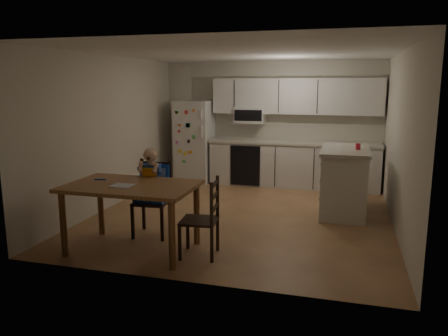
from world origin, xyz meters
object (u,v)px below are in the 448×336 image
kitchen_island (344,180)px  chair_booster (153,182)px  red_cup (358,147)px  chair_side (207,213)px  dining_table (131,193)px  refrigerator (195,141)px

kitchen_island → chair_booster: bearing=-144.4°
red_cup → chair_side: (-1.73, -2.28, -0.55)m
red_cup → chair_booster: 3.20m
kitchen_island → dining_table: (-2.49, -2.41, 0.20)m
refrigerator → red_cup: size_ratio=18.14×
dining_table → chair_booster: chair_booster is taller
dining_table → chair_booster: (-0.00, 0.62, 0.00)m
red_cup → chair_booster: size_ratio=0.08×
kitchen_island → red_cup: size_ratio=15.03×
red_cup → chair_side: bearing=-127.2°
dining_table → chair_side: chair_side is taller
red_cup → dining_table: (-2.67, -2.34, -0.36)m
refrigerator → chair_booster: refrigerator is taller
chair_side → chair_booster: bearing=-126.7°
red_cup → chair_side: red_cup is taller
refrigerator → kitchen_island: bearing=-27.0°
refrigerator → kitchen_island: size_ratio=1.21×
chair_booster → chair_side: bearing=-35.6°
refrigerator → chair_booster: (0.58, -3.36, -0.12)m
red_cup → dining_table: bearing=-138.9°
dining_table → refrigerator: bearing=98.4°
refrigerator → dining_table: size_ratio=1.09×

